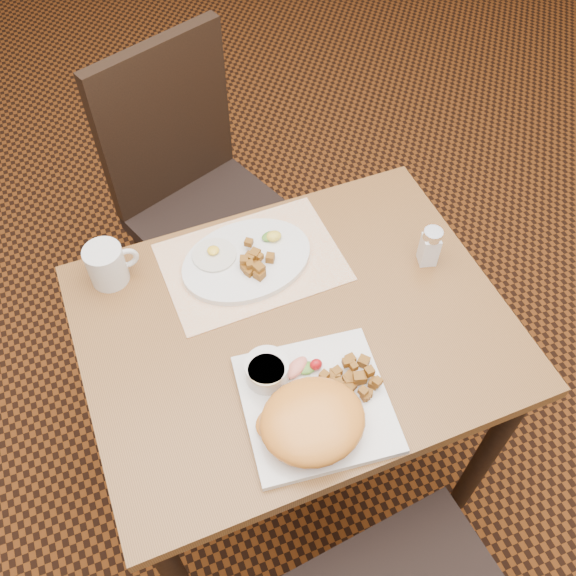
{
  "coord_description": "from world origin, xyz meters",
  "views": [
    {
      "loc": [
        -0.3,
        -0.7,
        1.89
      ],
      "look_at": [
        0.0,
        0.05,
        0.82
      ],
      "focal_mm": 40.0,
      "sensor_mm": 36.0,
      "label": 1
    }
  ],
  "objects_px": {
    "chair_far": "(197,190)",
    "coffee_mug": "(107,265)",
    "plate_square": "(316,404)",
    "table": "(295,351)",
    "plate_oval": "(247,260)",
    "salt_shaker": "(430,246)"
  },
  "relations": [
    {
      "from": "salt_shaker",
      "to": "table",
      "type": "bearing_deg",
      "value": -171.88
    },
    {
      "from": "plate_square",
      "to": "salt_shaker",
      "type": "height_order",
      "value": "salt_shaker"
    },
    {
      "from": "plate_square",
      "to": "salt_shaker",
      "type": "bearing_deg",
      "value": 32.34
    },
    {
      "from": "chair_far",
      "to": "plate_oval",
      "type": "relative_size",
      "value": 3.19
    },
    {
      "from": "salt_shaker",
      "to": "coffee_mug",
      "type": "height_order",
      "value": "salt_shaker"
    },
    {
      "from": "chair_far",
      "to": "coffee_mug",
      "type": "bearing_deg",
      "value": 33.82
    },
    {
      "from": "chair_far",
      "to": "plate_oval",
      "type": "xyz_separation_m",
      "value": [
        -0.0,
        -0.49,
        0.22
      ]
    },
    {
      "from": "table",
      "to": "plate_oval",
      "type": "distance_m",
      "value": 0.23
    },
    {
      "from": "plate_square",
      "to": "table",
      "type": "bearing_deg",
      "value": 79.49
    },
    {
      "from": "table",
      "to": "chair_far",
      "type": "bearing_deg",
      "value": 92.97
    },
    {
      "from": "coffee_mug",
      "to": "salt_shaker",
      "type": "bearing_deg",
      "value": -17.89
    },
    {
      "from": "salt_shaker",
      "to": "chair_far",
      "type": "bearing_deg",
      "value": 121.02
    },
    {
      "from": "plate_square",
      "to": "coffee_mug",
      "type": "distance_m",
      "value": 0.55
    },
    {
      "from": "chair_far",
      "to": "coffee_mug",
      "type": "distance_m",
      "value": 0.57
    },
    {
      "from": "table",
      "to": "chair_far",
      "type": "xyz_separation_m",
      "value": [
        -0.04,
        0.68,
        -0.1
      ]
    },
    {
      "from": "plate_square",
      "to": "plate_oval",
      "type": "distance_m",
      "value": 0.39
    },
    {
      "from": "chair_far",
      "to": "salt_shaker",
      "type": "height_order",
      "value": "chair_far"
    },
    {
      "from": "table",
      "to": "chair_far",
      "type": "distance_m",
      "value": 0.69
    },
    {
      "from": "chair_far",
      "to": "plate_square",
      "type": "height_order",
      "value": "chair_far"
    },
    {
      "from": "table",
      "to": "chair_far",
      "type": "relative_size",
      "value": 0.93
    },
    {
      "from": "chair_far",
      "to": "plate_square",
      "type": "xyz_separation_m",
      "value": [
        -0.0,
        -0.88,
        0.22
      ]
    },
    {
      "from": "table",
      "to": "chair_far",
      "type": "height_order",
      "value": "chair_far"
    }
  ]
}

